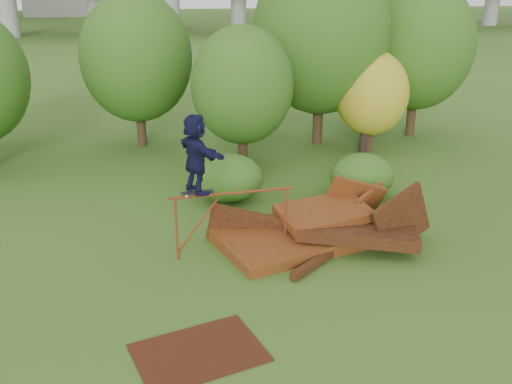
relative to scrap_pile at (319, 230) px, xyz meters
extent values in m
plane|color=#2D5116|center=(-0.89, -2.31, -0.34)|extent=(240.00, 240.00, 0.00)
cube|color=#45200C|center=(-0.62, 0.03, -0.16)|extent=(4.25, 3.31, 0.62)
cube|color=black|center=(0.88, -0.27, 0.08)|extent=(3.40, 2.71, 0.58)
cube|color=#45200C|center=(0.18, 0.23, 0.36)|extent=(2.50, 1.87, 0.47)
cube|color=black|center=(1.98, -0.47, 0.31)|extent=(1.89, 0.71, 1.90)
cube|color=#45200C|center=(1.18, 1.03, 0.21)|extent=(1.94, 0.52, 1.85)
cube|color=black|center=(-1.82, 0.43, 0.01)|extent=(2.03, 0.60, 1.33)
cube|color=black|center=(-0.32, -1.17, -0.22)|extent=(1.78, 1.51, 0.18)
cube|color=#45200C|center=(1.58, 0.73, 0.61)|extent=(1.03, 0.92, 0.30)
cylinder|color=maroon|center=(-3.58, -0.29, 0.44)|extent=(0.06, 0.06, 1.57)
cylinder|color=maroon|center=(-0.91, -0.13, 0.44)|extent=(0.06, 0.06, 1.57)
cylinder|color=maroon|center=(-2.25, -0.21, 1.23)|extent=(2.98, 0.25, 0.06)
cube|color=black|center=(-3.06, -0.26, 1.33)|extent=(0.77, 0.25, 0.02)
cylinder|color=silver|center=(-3.32, -0.36, 1.29)|extent=(0.06, 0.03, 0.05)
cylinder|color=silver|center=(-3.33, -0.19, 1.29)|extent=(0.06, 0.03, 0.05)
cylinder|color=silver|center=(-2.78, -0.32, 1.29)|extent=(0.06, 0.03, 0.05)
cylinder|color=silver|center=(-2.79, -0.16, 1.29)|extent=(0.06, 0.03, 0.05)
imported|color=#111235|center=(-3.06, -0.26, 2.26)|extent=(1.21, 1.78, 1.84)
cube|color=#3D190D|center=(-3.44, -4.03, -0.33)|extent=(2.58, 2.13, 0.03)
cylinder|color=black|center=(-4.40, 9.92, 0.60)|extent=(0.36, 0.36, 1.88)
ellipsoid|color=#2C5516|center=(-4.40, 9.92, 3.14)|extent=(4.26, 4.26, 4.90)
cylinder|color=black|center=(-0.89, 6.42, 0.46)|extent=(0.34, 0.34, 1.61)
ellipsoid|color=#2C5516|center=(-0.89, 6.42, 2.57)|extent=(3.50, 3.50, 4.02)
cylinder|color=black|center=(2.60, 8.98, 0.81)|extent=(0.40, 0.40, 2.31)
ellipsoid|color=#2C5516|center=(2.60, 8.98, 3.95)|extent=(5.29, 5.29, 6.08)
cylinder|color=black|center=(4.26, 7.60, 0.25)|extent=(0.30, 0.30, 1.20)
ellipsoid|color=#A58C19|center=(4.26, 7.60, 1.90)|extent=(2.78, 2.78, 3.20)
cylinder|color=black|center=(6.86, 9.45, 0.68)|extent=(0.38, 0.38, 2.05)
ellipsoid|color=#2C5516|center=(6.86, 9.45, 3.40)|extent=(4.51, 4.51, 5.19)
ellipsoid|color=#2C5516|center=(-1.82, 3.36, 0.36)|extent=(2.04, 1.88, 1.41)
ellipsoid|color=#2C5516|center=(2.18, 2.82, 0.35)|extent=(1.95, 1.79, 1.38)
cylinder|color=black|center=(3.89, 7.20, 4.25)|extent=(0.28, 0.28, 9.19)
cylinder|color=gray|center=(-18.89, 57.69, 3.66)|extent=(2.20, 2.20, 8.00)
camera|label=1|loc=(-4.02, -12.63, 5.98)|focal=40.00mm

